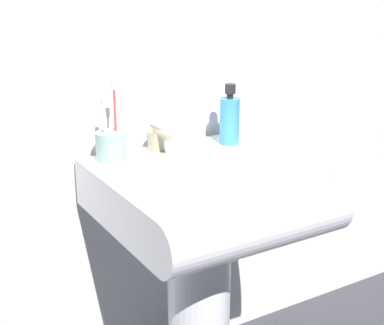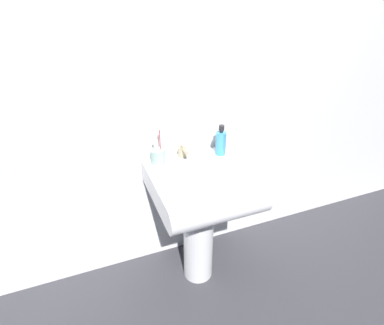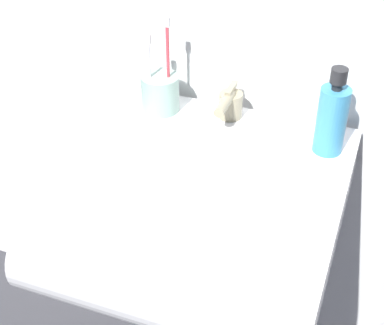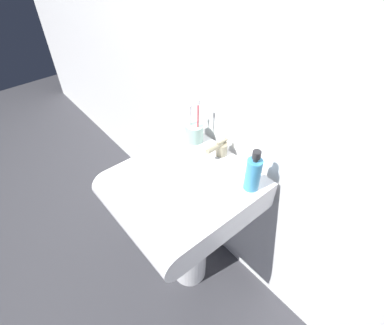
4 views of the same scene
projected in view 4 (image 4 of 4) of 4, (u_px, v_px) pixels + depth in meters
ground_plane at (190, 271)px, 1.73m from camera, size 6.00×6.00×0.00m
wall_back at (251, 54)px, 1.07m from camera, size 5.00×0.05×2.40m
sink_pedestal at (189, 240)px, 1.52m from camera, size 0.18×0.18×0.63m
sink_basin at (179, 195)px, 1.24m from camera, size 0.52×0.57×0.13m
faucet at (220, 149)px, 1.30m from camera, size 0.05×0.11×0.07m
toothbrush_cup at (194, 132)px, 1.38m from camera, size 0.08×0.08×0.22m
soap_bottle at (253, 173)px, 1.13m from camera, size 0.06×0.06×0.18m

